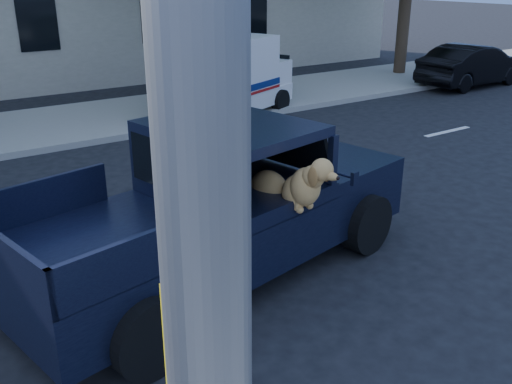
{
  "coord_description": "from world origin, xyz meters",
  "views": [
    {
      "loc": [
        -3.68,
        -5.27,
        3.76
      ],
      "look_at": [
        0.04,
        0.18,
        1.18
      ],
      "focal_mm": 40.0,
      "sensor_mm": 36.0,
      "label": 1
    }
  ],
  "objects": [
    {
      "name": "lane_stripes",
      "position": [
        2.0,
        3.4,
        0.01
      ],
      "size": [
        21.6,
        0.14,
        0.01
      ],
      "primitive_type": null,
      "color": "silver",
      "rests_on": "ground"
    },
    {
      "name": "mail_truck",
      "position": [
        4.17,
        7.68,
        0.93
      ],
      "size": [
        4.27,
        3.14,
        2.13
      ],
      "rotation": [
        0.0,
        0.0,
        0.39
      ],
      "color": "silver",
      "rests_on": "ground"
    },
    {
      "name": "pickup_truck",
      "position": [
        -0.39,
        0.54,
        0.67
      ],
      "size": [
        5.84,
        3.29,
        1.98
      ],
      "rotation": [
        0.0,
        0.0,
        0.2
      ],
      "color": "black",
      "rests_on": "ground"
    },
    {
      "name": "parked_sedan",
      "position": [
        13.56,
        6.85,
        0.71
      ],
      "size": [
        1.58,
        4.33,
        1.42
      ],
      "primitive_type": "imported",
      "rotation": [
        0.0,
        0.0,
        1.59
      ],
      "color": "black",
      "rests_on": "ground"
    },
    {
      "name": "far_sidewalk",
      "position": [
        0.0,
        9.2,
        0.07
      ],
      "size": [
        60.0,
        4.0,
        0.15
      ],
      "primitive_type": "cube",
      "color": "gray",
      "rests_on": "ground"
    },
    {
      "name": "ground",
      "position": [
        0.0,
        0.0,
        0.0
      ],
      "size": [
        120.0,
        120.0,
        0.0
      ],
      "primitive_type": "plane",
      "color": "black",
      "rests_on": "ground"
    }
  ]
}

